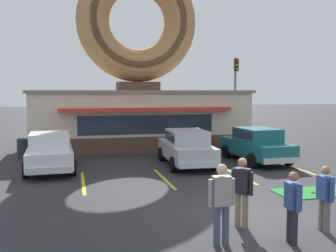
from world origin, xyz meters
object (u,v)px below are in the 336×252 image
object	(u,v)px
pedestrian_clipboard_woman	(221,200)
car_teal	(256,143)
golf_ball	(298,190)
car_silver	(186,146)
car_white	(50,150)
trash_bin	(23,148)
pedestrian_leather_jacket_man	(325,196)
traffic_light_pole	(235,86)
pedestrian_blue_sweater_man	(242,189)
pedestrian_hooded_kid	(293,204)

from	to	relation	value
pedestrian_clipboard_woman	car_teal	bearing A→B (deg)	59.81
golf_ball	car_silver	xyz separation A→B (m)	(-2.29, 5.32, 0.82)
car_white	trash_bin	distance (m)	3.74
pedestrian_leather_jacket_man	trash_bin	xyz separation A→B (m)	(-8.18, 12.37, -0.36)
pedestrian_leather_jacket_man	pedestrian_clipboard_woman	xyz separation A→B (m)	(-2.68, -0.20, 0.13)
car_white	pedestrian_clipboard_woman	world-z (taller)	pedestrian_clipboard_woman
car_silver	traffic_light_pole	distance (m)	13.19
pedestrian_leather_jacket_man	trash_bin	world-z (taller)	pedestrian_leather_jacket_man
car_white	traffic_light_pole	world-z (taller)	traffic_light_pole
car_white	traffic_light_pole	bearing A→B (deg)	39.55
golf_ball	pedestrian_blue_sweater_man	xyz separation A→B (m)	(-3.22, -2.68, 0.90)
pedestrian_blue_sweater_man	golf_ball	bearing A→B (deg)	39.77
car_white	trash_bin	world-z (taller)	car_white
golf_ball	pedestrian_leather_jacket_man	size ratio (longest dim) A/B	0.03
pedestrian_clipboard_woman	traffic_light_pole	xyz separation A→B (m)	(8.78, 19.74, 2.72)
pedestrian_leather_jacket_man	pedestrian_clipboard_woman	bearing A→B (deg)	-175.64
car_white	traffic_light_pole	distance (m)	16.86
pedestrian_blue_sweater_man	pedestrian_leather_jacket_man	world-z (taller)	pedestrian_blue_sweater_man
golf_ball	car_teal	distance (m)	5.63
pedestrian_leather_jacket_man	car_silver	bearing A→B (deg)	95.67
car_white	pedestrian_leather_jacket_man	distance (m)	11.19
pedestrian_blue_sweater_man	traffic_light_pole	size ratio (longest dim) A/B	0.29
golf_ball	pedestrian_hooded_kid	world-z (taller)	pedestrian_hooded_kid
car_white	car_teal	bearing A→B (deg)	-0.76
car_white	pedestrian_hooded_kid	world-z (taller)	car_white
car_silver	trash_bin	bearing A→B (deg)	153.36
car_silver	pedestrian_blue_sweater_man	xyz separation A→B (m)	(-0.93, -7.99, 0.08)
trash_bin	traffic_light_pole	distance (m)	16.30
car_teal	trash_bin	xyz separation A→B (m)	(-10.76, 3.54, -0.37)
car_silver	traffic_light_pole	size ratio (longest dim) A/B	0.80
pedestrian_hooded_kid	pedestrian_clipboard_woman	world-z (taller)	pedestrian_clipboard_woman
car_teal	trash_bin	world-z (taller)	car_teal
car_white	pedestrian_blue_sweater_man	world-z (taller)	pedestrian_blue_sweater_man
golf_ball	car_white	world-z (taller)	car_white
pedestrian_hooded_kid	trash_bin	distance (m)	14.68
golf_ball	trash_bin	xyz separation A→B (m)	(-9.60, 8.99, 0.45)
pedestrian_leather_jacket_man	traffic_light_pole	size ratio (longest dim) A/B	0.27
trash_bin	car_silver	bearing A→B (deg)	-26.64
car_silver	car_white	bearing A→B (deg)	177.54
pedestrian_leather_jacket_man	trash_bin	size ratio (longest dim) A/B	1.60
golf_ball	traffic_light_pole	distance (m)	17.21
car_silver	pedestrian_clipboard_woman	distance (m)	9.09
traffic_light_pole	pedestrian_leather_jacket_man	bearing A→B (deg)	-107.36
car_white	golf_ball	bearing A→B (deg)	-34.39
car_silver	pedestrian_clipboard_woman	size ratio (longest dim) A/B	2.62
car_teal	pedestrian_blue_sweater_man	world-z (taller)	pedestrian_blue_sweater_man
golf_ball	trash_bin	distance (m)	13.16
pedestrian_hooded_kid	traffic_light_pole	bearing A→B (deg)	70.08
car_teal	pedestrian_clipboard_woman	world-z (taller)	pedestrian_clipboard_woman
golf_ball	car_teal	xyz separation A→B (m)	(1.16, 5.44, 0.82)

